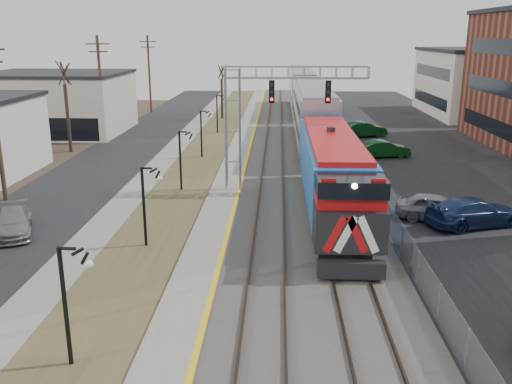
{
  "coord_description": "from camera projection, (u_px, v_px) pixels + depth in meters",
  "views": [
    {
      "loc": [
        2.42,
        -6.59,
        9.99
      ],
      "look_at": [
        1.38,
        18.84,
        2.6
      ],
      "focal_mm": 38.0,
      "sensor_mm": 36.0,
      "label": 1
    }
  ],
  "objects": [
    {
      "name": "street_west",
      "position": [
        104.0,
        165.0,
        43.24
      ],
      "size": [
        7.0,
        120.0,
        0.04
      ],
      "primitive_type": "cube",
      "color": "black",
      "rests_on": "ground"
    },
    {
      "name": "sidewalk",
      "position": [
        159.0,
        165.0,
        43.06
      ],
      "size": [
        2.0,
        120.0,
        0.08
      ],
      "primitive_type": "cube",
      "color": "gray",
      "rests_on": "ground"
    },
    {
      "name": "grass_median",
      "position": [
        197.0,
        166.0,
        42.94
      ],
      "size": [
        4.0,
        120.0,
        0.06
      ],
      "primitive_type": "cube",
      "color": "#454726",
      "rests_on": "ground"
    },
    {
      "name": "platform",
      "position": [
        234.0,
        165.0,
        42.8
      ],
      "size": [
        2.0,
        120.0,
        0.24
      ],
      "primitive_type": "cube",
      "color": "gray",
      "rests_on": "ground"
    },
    {
      "name": "ballast_bed",
      "position": [
        298.0,
        166.0,
        42.61
      ],
      "size": [
        8.0,
        120.0,
        0.2
      ],
      "primitive_type": "cube",
      "color": "#595651",
      "rests_on": "ground"
    },
    {
      "name": "parking_lot",
      "position": [
        452.0,
        168.0,
        42.15
      ],
      "size": [
        16.0,
        120.0,
        0.04
      ],
      "primitive_type": "cube",
      "color": "black",
      "rests_on": "ground"
    },
    {
      "name": "platform_edge",
      "position": [
        245.0,
        163.0,
        42.73
      ],
      "size": [
        0.24,
        120.0,
        0.01
      ],
      "primitive_type": "cube",
      "color": "gold",
      "rests_on": "platform"
    },
    {
      "name": "track_near",
      "position": [
        272.0,
        163.0,
        42.64
      ],
      "size": [
        1.58,
        120.0,
        0.15
      ],
      "color": "#2D2119",
      "rests_on": "ballast_bed"
    },
    {
      "name": "track_far",
      "position": [
        317.0,
        164.0,
        42.5
      ],
      "size": [
        1.58,
        120.0,
        0.15
      ],
      "color": "#2D2119",
      "rests_on": "ballast_bed"
    },
    {
      "name": "train",
      "position": [
        310.0,
        110.0,
        53.28
      ],
      "size": [
        3.0,
        63.05,
        5.33
      ],
      "color": "#1660B5",
      "rests_on": "ground"
    },
    {
      "name": "signal_gantry",
      "position": [
        259.0,
        107.0,
        34.46
      ],
      "size": [
        9.0,
        1.07,
        8.15
      ],
      "color": "gray",
      "rests_on": "ground"
    },
    {
      "name": "lampposts",
      "position": [
        145.0,
        206.0,
        26.35
      ],
      "size": [
        0.14,
        62.14,
        4.0
      ],
      "color": "black",
      "rests_on": "ground"
    },
    {
      "name": "fence",
      "position": [
        352.0,
        158.0,
        42.25
      ],
      "size": [
        0.04,
        120.0,
        1.6
      ],
      "primitive_type": "cube",
      "color": "gray",
      "rests_on": "ground"
    },
    {
      "name": "bare_trees",
      "position": [
        102.0,
        124.0,
        46.29
      ],
      "size": [
        12.3,
        42.3,
        5.95
      ],
      "color": "#382D23",
      "rests_on": "ground"
    },
    {
      "name": "car_lot_d",
      "position": [
        474.0,
        213.0,
        29.19
      ],
      "size": [
        5.77,
        3.84,
        1.55
      ],
      "primitive_type": "imported",
      "rotation": [
        0.0,
        0.0,
        1.91
      ],
      "color": "#15264C",
      "rests_on": "ground"
    },
    {
      "name": "car_lot_e",
      "position": [
        437.0,
        208.0,
        30.01
      ],
      "size": [
        4.77,
        2.98,
        1.51
      ],
      "primitive_type": "imported",
      "rotation": [
        0.0,
        0.0,
        1.28
      ],
      "color": "slate",
      "rests_on": "ground"
    },
    {
      "name": "car_lot_f",
      "position": [
        384.0,
        149.0,
        45.69
      ],
      "size": [
        4.52,
        2.23,
        1.43
      ],
      "primitive_type": "imported",
      "rotation": [
        0.0,
        0.0,
        1.74
      ],
      "color": "#0B3912",
      "rests_on": "ground"
    },
    {
      "name": "car_street_b",
      "position": [
        13.0,
        223.0,
        28.05
      ],
      "size": [
        3.4,
        4.74,
        1.27
      ],
      "primitive_type": "imported",
      "rotation": [
        0.0,
        0.0,
        0.41
      ],
      "color": "gray",
      "rests_on": "ground"
    },
    {
      "name": "car_lot_g",
      "position": [
        363.0,
        130.0,
        54.89
      ],
      "size": [
        4.96,
        3.0,
        1.54
      ],
      "primitive_type": "imported",
      "rotation": [
        0.0,
        0.0,
        1.89
      ],
      "color": "#0B3B17",
      "rests_on": "ground"
    }
  ]
}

